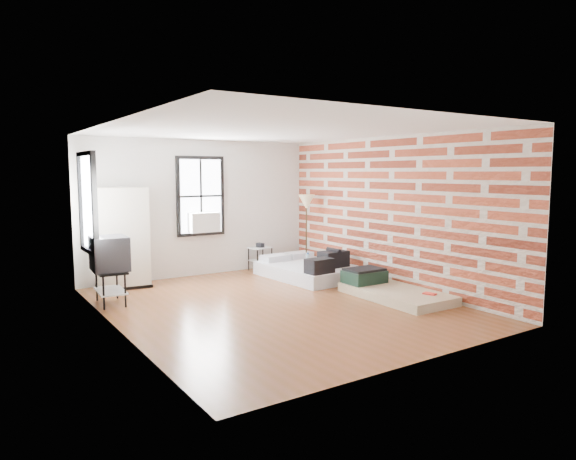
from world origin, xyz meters
TOP-DOWN VIEW (x-y plane):
  - ground at (0.00, 0.00)m, footprint 6.00×6.00m
  - room_shell at (0.23, 0.36)m, footprint 5.02×6.02m
  - mattress_main at (1.75, 1.49)m, footprint 1.59×2.09m
  - mattress_bare at (1.93, -0.55)m, footprint 1.05×1.94m
  - wardrobe at (-1.71, 2.65)m, footprint 0.98×0.61m
  - side_table at (1.27, 2.72)m, footprint 0.51×0.43m
  - floor_lamp at (2.13, 2.19)m, footprint 0.35×0.35m
  - tv_stand at (-2.21, 1.56)m, footprint 0.60×0.82m

SIDE VIEW (x-z plane):
  - ground at x=0.00m, z-range 0.00..0.00m
  - mattress_bare at x=1.93m, z-range -0.08..0.33m
  - mattress_main at x=1.75m, z-range -0.14..0.50m
  - side_table at x=1.27m, z-range 0.10..0.70m
  - tv_stand at x=-2.21m, z-range 0.24..1.35m
  - wardrobe at x=-1.71m, z-range 0.00..1.86m
  - floor_lamp at x=2.13m, z-range 0.59..2.25m
  - room_shell at x=0.23m, z-range 0.33..3.14m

